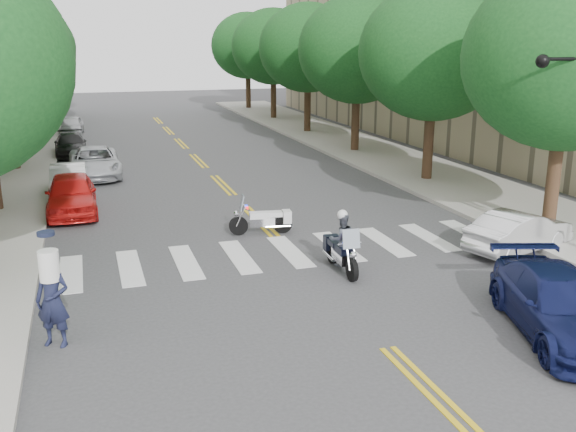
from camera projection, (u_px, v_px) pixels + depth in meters
name	position (u px, v px, depth m)	size (l,w,h in m)	color
ground	(387.00, 348.00, 13.10)	(140.00, 140.00, 0.00)	#38383A
sidewalk_left	(0.00, 170.00, 30.50)	(5.00, 60.00, 0.15)	#9E9991
sidewalk_right	(366.00, 150.00, 36.07)	(5.00, 60.00, 0.15)	#9E9991
tree_l_2	(3.00, 52.00, 29.25)	(6.40, 6.40, 8.45)	#382316
tree_l_3	(17.00, 49.00, 36.60)	(6.40, 6.40, 8.45)	#382316
tree_l_4	(27.00, 48.00, 43.94)	(6.40, 6.40, 8.45)	#382316
tree_l_5	(34.00, 46.00, 51.29)	(6.40, 6.40, 8.45)	#382316
tree_r_0	(567.00, 58.00, 19.71)	(6.40, 6.40, 8.45)	#382316
tree_r_1	(434.00, 53.00, 27.06)	(6.40, 6.40, 8.45)	#382316
tree_r_2	(357.00, 50.00, 34.41)	(6.40, 6.40, 8.45)	#382316
tree_r_3	(308.00, 48.00, 41.75)	(6.40, 6.40, 8.45)	#382316
tree_r_4	(273.00, 47.00, 49.10)	(6.40, 6.40, 8.45)	#382316
tree_r_5	(248.00, 46.00, 56.45)	(6.40, 6.40, 8.45)	#382316
motorcycle_police	(341.00, 243.00, 17.32)	(0.73, 2.13, 1.73)	black
motorcycle_parked	(266.00, 220.00, 20.72)	(2.05, 0.64, 1.33)	black
officer_standing	(53.00, 301.00, 12.98)	(0.72, 0.47, 1.97)	#171B34
convertible	(519.00, 231.00, 18.98)	(1.29, 3.71, 1.22)	silver
sedan_blue	(560.00, 305.00, 13.56)	(1.90, 4.66, 1.35)	#101745
parked_car_a	(71.00, 194.00, 23.04)	(1.72, 4.28, 1.46)	red
parked_car_b	(69.00, 181.00, 25.53)	(1.35, 3.88, 1.28)	white
parked_car_c	(95.00, 162.00, 29.31)	(2.22, 4.81, 1.34)	#B0B2B8
parked_car_d	(71.00, 145.00, 34.74)	(1.66, 4.07, 1.18)	black
parked_car_e	(72.00, 125.00, 42.32)	(1.43, 3.56, 1.21)	#ACADB2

